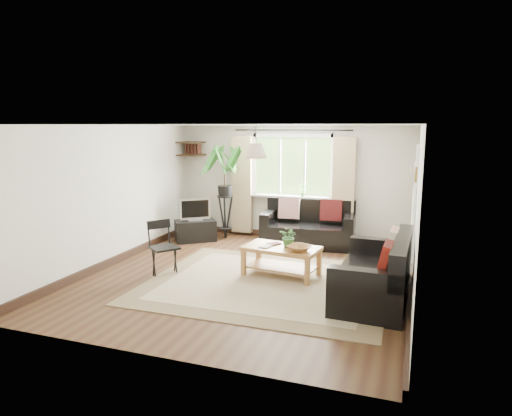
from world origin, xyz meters
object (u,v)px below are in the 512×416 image
(sofa_back, at_px, (308,224))
(tv_stand, at_px, (195,231))
(folding_chair, at_px, (164,249))
(sofa_right, at_px, (373,269))
(coffee_table, at_px, (281,261))
(palm_stand, at_px, (225,192))

(sofa_back, relative_size, tv_stand, 2.23)
(tv_stand, distance_m, folding_chair, 2.23)
(sofa_right, distance_m, tv_stand, 4.38)
(coffee_table, distance_m, tv_stand, 2.83)
(sofa_back, distance_m, folding_chair, 3.14)
(sofa_back, bearing_deg, palm_stand, 175.93)
(sofa_back, relative_size, folding_chair, 2.10)
(coffee_table, xyz_separation_m, palm_stand, (-1.83, 2.02, 0.76))
(folding_chair, bearing_deg, tv_stand, 50.99)
(coffee_table, xyz_separation_m, tv_stand, (-2.34, 1.60, -0.02))
(sofa_back, bearing_deg, folding_chair, -129.05)
(coffee_table, relative_size, palm_stand, 0.59)
(sofa_right, distance_m, palm_stand, 4.22)
(sofa_back, distance_m, palm_stand, 1.90)
(sofa_back, distance_m, sofa_right, 2.98)
(sofa_back, bearing_deg, sofa_right, -64.18)
(palm_stand, xyz_separation_m, folding_chair, (0.02, -2.57, -0.57))
(coffee_table, relative_size, folding_chair, 1.36)
(folding_chair, bearing_deg, palm_stand, 37.75)
(sofa_right, relative_size, folding_chair, 2.12)
(coffee_table, height_order, folding_chair, folding_chair)
(tv_stand, bearing_deg, folding_chair, -113.56)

